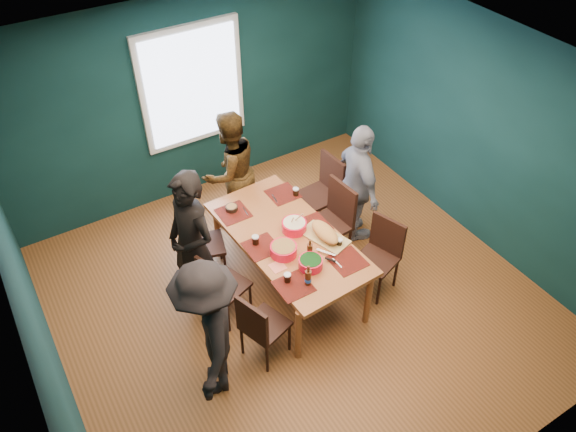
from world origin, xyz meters
name	(u,v)px	position (x,y,z in m)	size (l,w,h in m)	color
room	(284,193)	(0.00, 0.27, 1.37)	(5.01, 5.01, 2.71)	brown
dining_table	(288,241)	(0.04, 0.27, 0.68)	(1.09, 2.03, 0.75)	#A76032
chair_left_far	(198,240)	(-0.74, 0.94, 0.53)	(0.51, 0.51, 0.90)	black
chair_left_mid	(220,285)	(-0.83, 0.21, 0.53)	(0.52, 0.52, 0.91)	black
chair_left_near	(259,325)	(-0.72, -0.45, 0.51)	(0.50, 0.50, 0.88)	black
chair_right_far	(325,187)	(1.00, 0.95, 0.57)	(0.47, 0.47, 0.98)	black
chair_right_mid	(334,216)	(0.77, 0.42, 0.59)	(0.49, 0.49, 1.01)	black
chair_right_near	(381,250)	(0.93, -0.27, 0.54)	(0.53, 0.53, 0.92)	black
person_far_left	(192,246)	(-0.94, 0.54, 0.88)	(0.64, 0.42, 1.77)	black
person_back	(230,171)	(0.02, 1.57, 0.80)	(0.78, 0.61, 1.60)	black
person_right	(358,185)	(1.20, 0.55, 0.79)	(0.93, 0.39, 1.58)	white
person_near_left	(209,331)	(-1.25, -0.47, 0.80)	(1.04, 0.60, 1.60)	black
bowl_salad	(284,250)	(-0.14, 0.06, 0.81)	(0.28, 0.28, 0.12)	red
bowl_dumpling	(294,226)	(0.15, 0.31, 0.81)	(0.27, 0.27, 0.26)	red
bowl_herbs	(311,263)	(0.00, -0.24, 0.81)	(0.25, 0.25, 0.11)	red
cutting_board	(325,233)	(0.36, 0.03, 0.82)	(0.41, 0.68, 0.15)	tan
small_bowl	(232,208)	(-0.28, 0.97, 0.78)	(0.14, 0.14, 0.06)	black
beer_bottle_a	(308,278)	(-0.15, -0.42, 0.84)	(0.07, 0.07, 0.25)	#441C0C
beer_bottle_b	(310,250)	(0.08, -0.11, 0.84)	(0.06, 0.06, 0.23)	#441C0C
cola_glass_a	(287,277)	(-0.30, -0.29, 0.81)	(0.07, 0.07, 0.10)	black
cola_glass_b	(340,242)	(0.43, -0.14, 0.80)	(0.06, 0.06, 0.09)	black
cola_glass_c	(296,192)	(0.49, 0.81, 0.81)	(0.07, 0.07, 0.10)	black
cola_glass_d	(255,240)	(-0.31, 0.34, 0.81)	(0.08, 0.08, 0.11)	black
napkin_a	(317,224)	(0.42, 0.27, 0.75)	(0.14, 0.14, 0.00)	#E47560
napkin_b	(278,267)	(-0.29, -0.07, 0.75)	(0.15, 0.15, 0.00)	#E47560
napkin_c	(349,261)	(0.38, -0.39, 0.75)	(0.14, 0.14, 0.00)	#E47560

